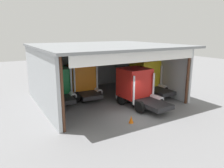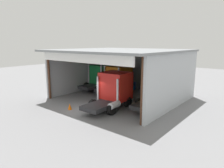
% 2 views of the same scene
% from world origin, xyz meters
% --- Properties ---
extents(ground_plane, '(80.00, 80.00, 0.00)m').
position_xyz_m(ground_plane, '(0.00, 0.00, 0.00)').
color(ground_plane, slate).
rests_on(ground_plane, ground).
extents(workshop_shed, '(12.72, 11.93, 5.32)m').
position_xyz_m(workshop_shed, '(0.00, 6.17, 3.69)').
color(workshop_shed, '#ADB2B7').
rests_on(workshop_shed, ground).
extents(truck_green_right_bay, '(2.82, 4.87, 3.65)m').
position_xyz_m(truck_green_right_bay, '(-4.32, 6.86, 1.69)').
color(truck_green_right_bay, '#197F3D').
rests_on(truck_green_right_bay, ground).
extents(truck_orange_center_bay, '(2.78, 4.61, 3.32)m').
position_xyz_m(truck_orange_center_bay, '(-1.62, 6.78, 1.71)').
color(truck_orange_center_bay, orange).
rests_on(truck_orange_center_bay, ground).
extents(truck_red_yard_outside, '(2.82, 5.34, 3.32)m').
position_xyz_m(truck_red_yard_outside, '(1.60, 2.09, 1.72)').
color(truck_red_yard_outside, red).
rests_on(truck_red_yard_outside, ground).
extents(truck_yellow_center_left_bay, '(2.53, 5.18, 3.52)m').
position_xyz_m(truck_yellow_center_left_bay, '(4.81, 4.71, 1.84)').
color(truck_yellow_center_left_bay, yellow).
rests_on(truck_yellow_center_left_bay, ground).
extents(oil_drum, '(0.58, 0.58, 0.92)m').
position_xyz_m(oil_drum, '(-1.31, 9.82, 0.46)').
color(oil_drum, '#194CB2').
rests_on(oil_drum, ground).
extents(tool_cart, '(0.90, 0.60, 1.00)m').
position_xyz_m(tool_cart, '(-1.32, 9.18, 0.50)').
color(tool_cart, '#1E59A5').
rests_on(tool_cart, ground).
extents(traffic_cone, '(0.36, 0.36, 0.56)m').
position_xyz_m(traffic_cone, '(-1.14, -0.94, 0.28)').
color(traffic_cone, orange).
rests_on(traffic_cone, ground).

